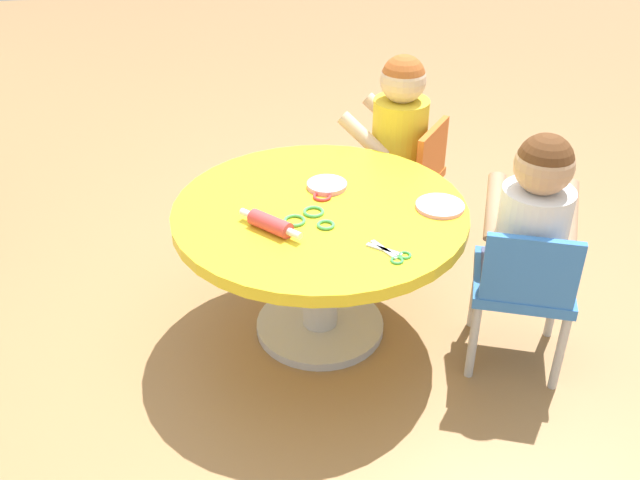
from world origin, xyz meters
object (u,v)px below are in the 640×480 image
at_px(child_chair_left, 523,285).
at_px(seated_child_right, 399,122).
at_px(seated_child_left, 535,215).
at_px(child_chair_right, 405,178).
at_px(craft_table, 320,237).
at_px(craft_scissors, 393,254).
at_px(rolling_pin, 270,224).

xyz_separation_m(child_chair_left, seated_child_right, (0.78, 0.21, 0.23)).
xyz_separation_m(seated_child_left, child_chair_right, (0.72, 0.19, -0.23)).
relative_size(craft_table, seated_child_left, 1.82).
bearing_deg(craft_scissors, child_chair_left, -84.56).
distance_m(seated_child_right, craft_scissors, 0.85).
bearing_deg(seated_child_right, seated_child_left, -163.15).
xyz_separation_m(seated_child_left, craft_scissors, (-0.08, 0.44, -0.04)).
bearing_deg(seated_child_left, craft_table, 69.93).
xyz_separation_m(craft_table, seated_child_right, (0.52, -0.38, 0.16)).
distance_m(seated_child_left, child_chair_right, 0.78).
bearing_deg(rolling_pin, craft_table, -54.47).
xyz_separation_m(rolling_pin, craft_scissors, (-0.18, -0.33, -0.02)).
bearing_deg(rolling_pin, child_chair_right, -43.28).
distance_m(child_chair_left, rolling_pin, 0.80).
xyz_separation_m(seated_child_left, rolling_pin, (0.10, 0.77, -0.02)).
height_order(seated_child_left, rolling_pin, seated_child_left).
relative_size(child_chair_left, rolling_pin, 2.93).
height_order(rolling_pin, craft_scissors, rolling_pin).
relative_size(seated_child_right, craft_scissors, 3.71).
bearing_deg(craft_scissors, craft_table, 28.58).
distance_m(child_chair_right, seated_child_right, 0.23).
bearing_deg(seated_child_right, child_chair_left, -164.87).
height_order(child_chair_left, craft_scissors, child_chair_left).
height_order(craft_table, craft_scissors, craft_scissors).
relative_size(child_chair_left, craft_scissors, 3.90).
bearing_deg(craft_table, child_chair_left, -113.62).
xyz_separation_m(craft_table, rolling_pin, (-0.12, 0.17, 0.13)).
bearing_deg(craft_scissors, rolling_pin, 61.18).
bearing_deg(child_chair_left, child_chair_right, 13.31).
height_order(seated_child_left, seated_child_right, same).
distance_m(craft_table, craft_scissors, 0.36).
relative_size(seated_child_left, craft_scissors, 3.71).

